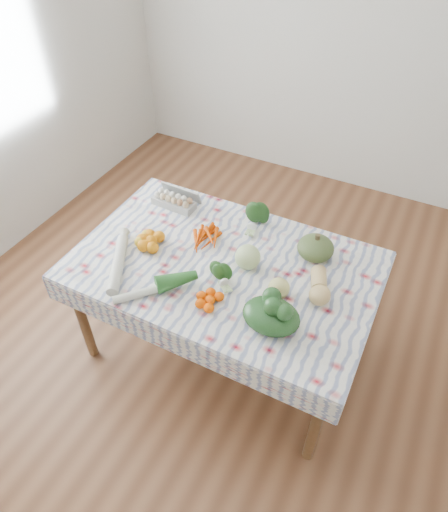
# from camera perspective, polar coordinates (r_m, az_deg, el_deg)

# --- Properties ---
(ground) EXTENTS (4.50, 4.50, 0.00)m
(ground) POSITION_cam_1_polar(r_m,az_deg,el_deg) (3.10, 0.00, -11.10)
(ground) COLOR brown
(ground) RESTS_ON ground
(wall_back) EXTENTS (4.00, 0.04, 2.80)m
(wall_back) POSITION_cam_1_polar(r_m,az_deg,el_deg) (4.10, 16.10, 25.98)
(wall_back) COLOR silver
(wall_back) RESTS_ON ground
(dining_table) EXTENTS (1.60, 1.00, 0.75)m
(dining_table) POSITION_cam_1_polar(r_m,az_deg,el_deg) (2.58, 0.00, -2.29)
(dining_table) COLOR brown
(dining_table) RESTS_ON ground
(tablecloth) EXTENTS (1.66, 1.06, 0.01)m
(tablecloth) POSITION_cam_1_polar(r_m,az_deg,el_deg) (2.53, 0.00, -1.06)
(tablecloth) COLOR white
(tablecloth) RESTS_ON dining_table
(egg_carton) EXTENTS (0.29, 0.12, 0.07)m
(egg_carton) POSITION_cam_1_polar(r_m,az_deg,el_deg) (2.91, -6.32, 6.80)
(egg_carton) COLOR #9F9F9A
(egg_carton) RESTS_ON tablecloth
(carrot_bunch) EXTENTS (0.25, 0.23, 0.04)m
(carrot_bunch) POSITION_cam_1_polar(r_m,az_deg,el_deg) (2.65, -2.04, 2.17)
(carrot_bunch) COLOR #D44200
(carrot_bunch) RESTS_ON tablecloth
(kale_bunch) EXTENTS (0.17, 0.15, 0.14)m
(kale_bunch) POSITION_cam_1_polar(r_m,az_deg,el_deg) (2.72, 3.83, 4.74)
(kale_bunch) COLOR #1A3D15
(kale_bunch) RESTS_ON tablecloth
(kabocha_squash) EXTENTS (0.26, 0.26, 0.13)m
(kabocha_squash) POSITION_cam_1_polar(r_m,az_deg,el_deg) (2.57, 11.38, 1.01)
(kabocha_squash) COLOR #475A2C
(kabocha_squash) RESTS_ON tablecloth
(cabbage) EXTENTS (0.16, 0.16, 0.14)m
(cabbage) POSITION_cam_1_polar(r_m,az_deg,el_deg) (2.46, 2.98, -0.13)
(cabbage) COLOR #BBD387
(cabbage) RESTS_ON tablecloth
(butternut_squash) EXTENTS (0.18, 0.26, 0.11)m
(butternut_squash) POSITION_cam_1_polar(r_m,az_deg,el_deg) (2.38, 11.86, -3.59)
(butternut_squash) COLOR tan
(butternut_squash) RESTS_ON tablecloth
(orange_cluster) EXTENTS (0.26, 0.26, 0.07)m
(orange_cluster) POSITION_cam_1_polar(r_m,az_deg,el_deg) (2.64, -9.09, 1.87)
(orange_cluster) COLOR orange
(orange_cluster) RESTS_ON tablecloth
(broccoli) EXTENTS (0.18, 0.18, 0.10)m
(broccoli) POSITION_cam_1_polar(r_m,az_deg,el_deg) (2.39, -0.34, -2.43)
(broccoli) COLOR #1F4A18
(broccoli) RESTS_ON tablecloth
(mandarin_cluster) EXTENTS (0.20, 0.20, 0.05)m
(mandarin_cluster) POSITION_cam_1_polar(r_m,az_deg,el_deg) (2.30, -1.79, -5.47)
(mandarin_cluster) COLOR #FF5300
(mandarin_cluster) RESTS_ON tablecloth
(grapefruit) EXTENTS (0.13, 0.13, 0.11)m
(grapefruit) POSITION_cam_1_polar(r_m,az_deg,el_deg) (2.33, 6.87, -4.03)
(grapefruit) COLOR #C4BC67
(grapefruit) RESTS_ON tablecloth
(spinach_bag) EXTENTS (0.31, 0.26, 0.12)m
(spinach_bag) POSITION_cam_1_polar(r_m,az_deg,el_deg) (2.20, 5.92, -7.46)
(spinach_bag) COLOR #183818
(spinach_bag) RESTS_ON tablecloth
(daikon) EXTENTS (0.27, 0.42, 0.06)m
(daikon) POSITION_cam_1_polar(r_m,az_deg,el_deg) (2.54, -13.11, -0.99)
(daikon) COLOR beige
(daikon) RESTS_ON tablecloth
(leek) EXTENTS (0.33, 0.35, 0.05)m
(leek) POSITION_cam_1_polar(r_m,az_deg,el_deg) (2.38, -8.66, -4.12)
(leek) COLOR beige
(leek) RESTS_ON tablecloth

